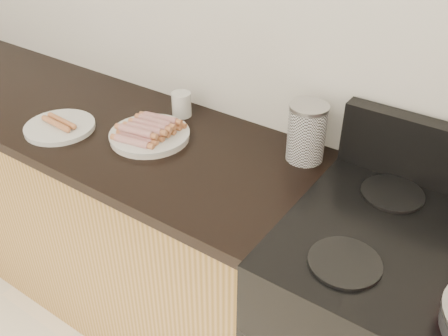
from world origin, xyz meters
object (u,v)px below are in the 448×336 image
Objects in this scene: canister at (307,132)px; mug at (182,104)px; main_plate at (150,136)px; side_plate at (60,127)px.

canister reaches higher than mug.
main_plate is 0.54m from canister.
canister is at bearing 22.13° from side_plate.
side_plate is at bearing -157.87° from canister.
canister reaches higher than main_plate.
mug is (-0.51, 0.01, -0.05)m from canister.
canister is (0.81, 0.33, 0.09)m from side_plate.
canister is (0.50, 0.19, 0.09)m from main_plate.
side_plate is 1.29× the size of canister.
mug is at bearing 94.69° from main_plate.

